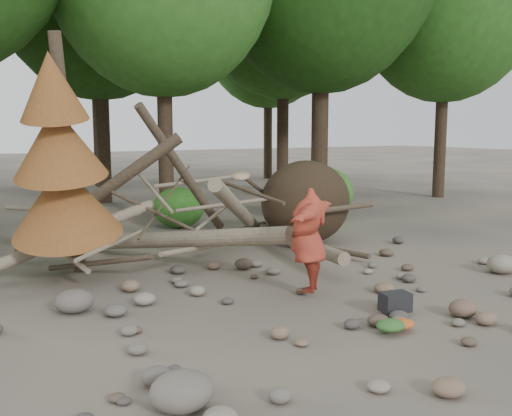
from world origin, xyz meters
TOP-DOWN VIEW (x-y plane):
  - ground at (0.00, 0.00)m, footprint 120.00×120.00m
  - deadfall_pile at (2.02, 4.24)m, footprint 8.55×5.24m
  - dead_conifer at (-3.12, 3.37)m, footprint 2.06×2.16m
  - bush_mid at (0.80, 7.80)m, footprint 1.40×1.40m
  - bush_right at (5.00, 7.00)m, footprint 2.00×2.00m
  - frisbee_thrower at (0.17, 0.74)m, footprint 2.07×1.78m
  - backpack at (0.73, -0.70)m, footprint 0.47×0.35m
  - cloth_green at (0.12, -1.26)m, footprint 0.41×0.34m
  - cloth_orange at (0.33, -1.26)m, footprint 0.35×0.28m
  - boulder_front_left at (-3.08, -1.79)m, footprint 0.64×0.58m
  - boulder_front_right at (1.54, -1.25)m, footprint 0.43×0.39m
  - boulder_mid_right at (4.21, 0.12)m, footprint 0.59×0.53m
  - boulder_mid_left at (-3.32, 1.77)m, footprint 0.58×0.52m

SIDE VIEW (x-z plane):
  - ground at x=0.00m, z-range 0.00..0.00m
  - cloth_orange at x=0.33m, z-range 0.00..0.13m
  - cloth_green at x=0.12m, z-range 0.00..0.15m
  - boulder_front_right at x=1.54m, z-range 0.00..0.26m
  - backpack at x=0.73m, z-range 0.00..0.28m
  - boulder_mid_left at x=-3.32m, z-range 0.00..0.35m
  - boulder_mid_right at x=4.21m, z-range 0.00..0.36m
  - boulder_front_left at x=-3.08m, z-range 0.00..0.39m
  - bush_mid at x=0.80m, z-range 0.00..1.12m
  - bush_right at x=5.00m, z-range 0.00..1.60m
  - frisbee_thrower at x=0.17m, z-range -0.06..1.93m
  - deadfall_pile at x=2.02m, z-range -0.70..2.60m
  - dead_conifer at x=-3.12m, z-range -0.06..4.29m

